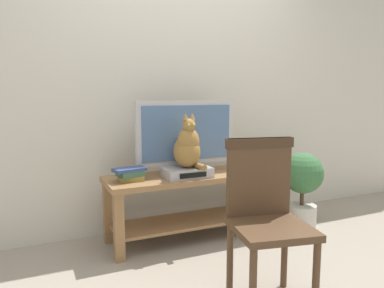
# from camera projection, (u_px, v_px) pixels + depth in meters

# --- Properties ---
(ground_plane) EXTENTS (12.00, 12.00, 0.00)m
(ground_plane) POSITION_uv_depth(u_px,v_px,m) (220.00, 265.00, 2.63)
(ground_plane) COLOR gray
(back_wall) EXTENTS (7.00, 0.12, 2.80)m
(back_wall) POSITION_uv_depth(u_px,v_px,m) (169.00, 72.00, 3.33)
(back_wall) COLOR beige
(back_wall) RESTS_ON ground
(tv_stand) EXTENTS (1.38, 0.48, 0.55)m
(tv_stand) POSITION_uv_depth(u_px,v_px,m) (190.00, 194.00, 3.08)
(tv_stand) COLOR olive
(tv_stand) RESTS_ON ground
(tv) EXTENTS (0.86, 0.20, 0.60)m
(tv) POSITION_uv_depth(u_px,v_px,m) (186.00, 135.00, 3.08)
(tv) COLOR #B7B7BC
(tv) RESTS_ON tv_stand
(media_box) EXTENTS (0.37, 0.25, 0.08)m
(media_box) POSITION_uv_depth(u_px,v_px,m) (187.00, 172.00, 2.96)
(media_box) COLOR #ADADB2
(media_box) RESTS_ON tv_stand
(cat) EXTENTS (0.21, 0.30, 0.43)m
(cat) POSITION_uv_depth(u_px,v_px,m) (188.00, 147.00, 2.92)
(cat) COLOR olive
(cat) RESTS_ON media_box
(wooden_chair) EXTENTS (0.49, 0.49, 0.95)m
(wooden_chair) POSITION_uv_depth(u_px,v_px,m) (266.00, 209.00, 2.14)
(wooden_chair) COLOR #513823
(wooden_chair) RESTS_ON ground
(book_stack) EXTENTS (0.26, 0.19, 0.10)m
(book_stack) POSITION_uv_depth(u_px,v_px,m) (130.00, 174.00, 2.83)
(book_stack) COLOR olive
(book_stack) RESTS_ON tv_stand
(potted_plant) EXTENTS (0.37, 0.37, 0.68)m
(potted_plant) POSITION_uv_depth(u_px,v_px,m) (302.00, 183.00, 3.37)
(potted_plant) COLOR beige
(potted_plant) RESTS_ON ground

